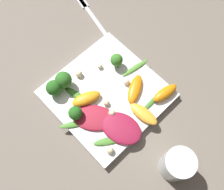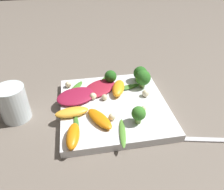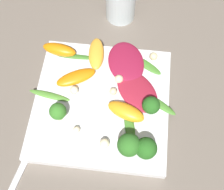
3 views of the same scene
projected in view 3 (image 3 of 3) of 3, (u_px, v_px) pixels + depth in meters
name	position (u px, v px, depth m)	size (l,w,h in m)	color
ground_plane	(102.00, 105.00, 0.61)	(2.40, 2.40, 0.00)	#6B6056
plate	(102.00, 103.00, 0.60)	(0.26, 0.26, 0.02)	white
drinking_glass	(121.00, 2.00, 0.67)	(0.07, 0.07, 0.08)	silver
radicchio_leaf_0	(126.00, 62.00, 0.62)	(0.11, 0.10, 0.01)	maroon
radicchio_leaf_1	(137.00, 91.00, 0.60)	(0.12, 0.11, 0.01)	maroon
orange_segment_0	(126.00, 111.00, 0.57)	(0.05, 0.08, 0.02)	orange
orange_segment_1	(96.00, 54.00, 0.63)	(0.08, 0.04, 0.02)	#FCAD33
orange_segment_2	(59.00, 50.00, 0.63)	(0.04, 0.07, 0.02)	orange
orange_segment_3	(76.00, 77.00, 0.61)	(0.06, 0.08, 0.02)	orange
broccoli_floret_0	(58.00, 112.00, 0.56)	(0.03, 0.03, 0.04)	#84AD5B
broccoli_floret_1	(151.00, 105.00, 0.57)	(0.03, 0.03, 0.04)	#7A9E51
broccoli_floret_2	(129.00, 145.00, 0.53)	(0.04, 0.04, 0.05)	#7A9E51
broccoli_floret_3	(146.00, 148.00, 0.53)	(0.04, 0.04, 0.04)	#84AD5B
arugula_sprig_0	(130.00, 127.00, 0.57)	(0.07, 0.03, 0.01)	#3D7528
arugula_sprig_1	(49.00, 96.00, 0.59)	(0.03, 0.08, 0.01)	#518E33
arugula_sprig_2	(146.00, 65.00, 0.63)	(0.05, 0.07, 0.01)	#47842D
arugula_sprig_3	(76.00, 57.00, 0.64)	(0.01, 0.08, 0.00)	#3D7528
arugula_sprig_4	(159.00, 103.00, 0.59)	(0.05, 0.07, 0.01)	#47842D
macadamia_nut_0	(154.00, 56.00, 0.63)	(0.02, 0.02, 0.02)	beige
macadamia_nut_1	(76.00, 130.00, 0.56)	(0.01, 0.01, 0.01)	beige
macadamia_nut_2	(119.00, 79.00, 0.60)	(0.02, 0.02, 0.02)	beige
macadamia_nut_3	(113.00, 91.00, 0.59)	(0.01, 0.01, 0.01)	beige
macadamia_nut_4	(105.00, 143.00, 0.55)	(0.02, 0.02, 0.02)	beige
macadamia_nut_5	(74.00, 90.00, 0.59)	(0.02, 0.02, 0.02)	beige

